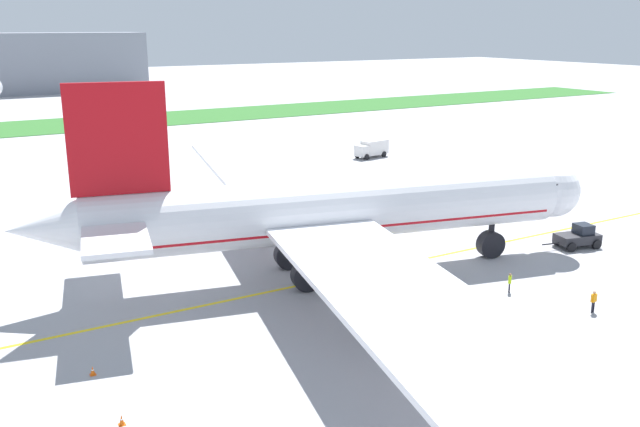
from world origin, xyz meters
TOP-DOWN VIEW (x-y plane):
  - ground_plane at (0.00, 0.00)m, footprint 600.00×600.00m
  - apron_taxi_line at (0.00, -3.30)m, footprint 280.00×0.36m
  - grass_median_strip at (0.00, 102.23)m, footprint 320.00×24.00m
  - airliner_foreground at (-0.58, -2.45)m, footprint 47.54×75.88m
  - pushback_tug at (23.86, -7.89)m, footprint 5.90×3.18m
  - ground_crew_wingwalker_port at (3.94, -0.58)m, footprint 0.24×0.57m
  - ground_crew_marshaller_front at (9.87, -12.94)m, footprint 0.46×0.44m
  - ground_crew_wingwalker_starboard at (12.20, -18.89)m, footprint 0.58×0.31m
  - traffic_cone_near_nose at (-21.31, -9.91)m, footprint 0.36×0.36m
  - traffic_cone_port_wing at (-21.26, -16.15)m, footprint 0.36×0.36m
  - service_truck_fuel_bowser at (33.32, 39.76)m, footprint 6.01×3.19m

SIDE VIEW (x-z plane):
  - ground_plane at x=0.00m, z-range 0.00..0.00m
  - apron_taxi_line at x=0.00m, z-range 0.00..0.01m
  - grass_median_strip at x=0.00m, z-range 0.00..0.10m
  - traffic_cone_near_nose at x=-21.31m, z-range -0.01..0.57m
  - traffic_cone_port_wing at x=-21.26m, z-range -0.01..0.57m
  - ground_crew_marshaller_front at x=9.87m, z-range 0.17..1.74m
  - ground_crew_wingwalker_port at x=3.94m, z-range 0.17..1.79m
  - pushback_tug at x=23.86m, z-range -0.10..2.08m
  - ground_crew_wingwalker_starboard at x=12.20m, z-range 0.18..1.85m
  - service_truck_fuel_bowser at x=33.32m, z-range 0.13..2.81m
  - airliner_foreground at x=-0.58m, z-range -2.62..13.70m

